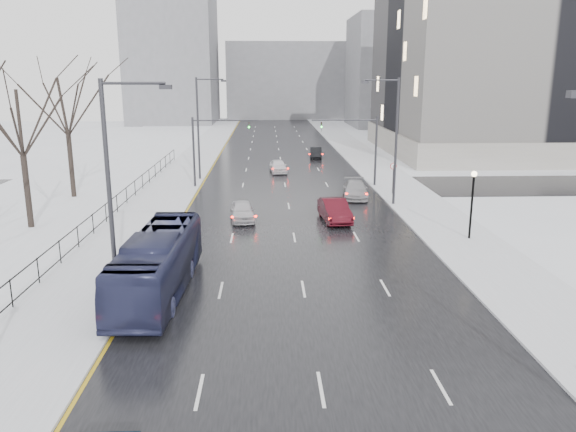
{
  "coord_description": "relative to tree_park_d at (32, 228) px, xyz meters",
  "views": [
    {
      "loc": [
        -1.72,
        -3.52,
        10.07
      ],
      "look_at": [
        -0.56,
        26.82,
        2.5
      ],
      "focal_mm": 35.0,
      "sensor_mm": 36.0,
      "label": 1
    }
  ],
  "objects": [
    {
      "name": "sidewalk_right",
      "position": [
        28.3,
        26.0,
        0.08
      ],
      "size": [
        5.0,
        150.0,
        0.16
      ],
      "primitive_type": "cube",
      "color": "silver",
      "rests_on": "ground"
    },
    {
      "name": "iron_fence",
      "position": [
        4.8,
        -4.0,
        0.91
      ],
      "size": [
        0.06,
        70.0,
        1.3
      ],
      "color": "black",
      "rests_on": "sidewalk_left"
    },
    {
      "name": "park_strip",
      "position": [
        -2.2,
        26.0,
        0.06
      ],
      "size": [
        14.0,
        150.0,
        0.12
      ],
      "primitive_type": "cube",
      "color": "white",
      "rests_on": "ground"
    },
    {
      "name": "tree_park_d",
      "position": [
        0.0,
        0.0,
        0.0
      ],
      "size": [
        8.75,
        8.75,
        12.5
      ],
      "primitive_type": null,
      "color": "black",
      "rests_on": "ground"
    },
    {
      "name": "sedan_right_distant",
      "position": [
        22.3,
        32.88,
        0.72
      ],
      "size": [
        1.76,
        4.2,
        1.35
      ],
      "primitive_type": "imported",
      "rotation": [
        0.0,
        0.0,
        -0.08
      ],
      "color": "black",
      "rests_on": "road"
    },
    {
      "name": "sedan_right_far",
      "position": [
        23.57,
        8.93,
        0.75
      ],
      "size": [
        2.48,
        5.1,
        1.43
      ],
      "primitive_type": "imported",
      "rotation": [
        0.0,
        0.0,
        -0.1
      ],
      "color": "#98979B",
      "rests_on": "road"
    },
    {
      "name": "streetlight_r_mid",
      "position": [
        25.97,
        6.0,
        5.62
      ],
      "size": [
        2.95,
        0.25,
        10.0
      ],
      "color": "#2D2D33",
      "rests_on": "ground"
    },
    {
      "name": "mast_signal_left",
      "position": [
        10.47,
        14.0,
        4.11
      ],
      "size": [
        6.1,
        0.33,
        6.5
      ],
      "color": "#2D2D33",
      "rests_on": "ground"
    },
    {
      "name": "sedan_right_near",
      "position": [
        20.87,
        1.08,
        0.84
      ],
      "size": [
        2.13,
        4.97,
        1.59
      ],
      "primitive_type": "imported",
      "rotation": [
        0.0,
        0.0,
        0.09
      ],
      "color": "#430B14",
      "rests_on": "road"
    },
    {
      "name": "sedan_center_near",
      "position": [
        14.3,
        1.54,
        0.74
      ],
      "size": [
        2.05,
        4.24,
        1.4
      ],
      "primitive_type": "imported",
      "rotation": [
        0.0,
        0.0,
        0.1
      ],
      "color": "#BAB8BD",
      "rests_on": "road"
    },
    {
      "name": "sedan_center_far",
      "position": [
        17.3,
        21.98,
        0.74
      ],
      "size": [
        2.06,
        4.26,
        1.4
      ],
      "primitive_type": "imported",
      "rotation": [
        0.0,
        0.0,
        0.1
      ],
      "color": "silver",
      "rests_on": "road"
    },
    {
      "name": "lamppost_r_mid",
      "position": [
        28.8,
        -4.0,
        2.94
      ],
      "size": [
        0.36,
        0.36,
        4.28
      ],
      "color": "black",
      "rests_on": "sidewalk_right"
    },
    {
      "name": "sidewalk_left",
      "position": [
        7.3,
        26.0,
        0.08
      ],
      "size": [
        5.0,
        150.0,
        0.16
      ],
      "primitive_type": "cube",
      "color": "silver",
      "rests_on": "ground"
    },
    {
      "name": "bldg_far_center",
      "position": [
        21.8,
        106.0,
        9.0
      ],
      "size": [
        30.0,
        18.0,
        18.0
      ],
      "primitive_type": "cube",
      "color": "slate",
      "rests_on": "ground"
    },
    {
      "name": "civic_building",
      "position": [
        52.8,
        38.0,
        11.21
      ],
      "size": [
        41.0,
        31.0,
        24.8
      ],
      "color": "gray",
      "rests_on": "ground"
    },
    {
      "name": "mast_signal_right",
      "position": [
        25.13,
        14.0,
        4.11
      ],
      "size": [
        6.1,
        0.33,
        6.5
      ],
      "color": "#2D2D33",
      "rests_on": "ground"
    },
    {
      "name": "bldg_far_right",
      "position": [
        45.8,
        81.0,
        11.0
      ],
      "size": [
        24.0,
        20.0,
        22.0
      ],
      "primitive_type": "cube",
      "color": "slate",
      "rests_on": "ground"
    },
    {
      "name": "cross_road",
      "position": [
        17.8,
        14.0,
        0.02
      ],
      "size": [
        130.0,
        10.0,
        0.04
      ],
      "primitive_type": "cube",
      "color": "black",
      "rests_on": "ground"
    },
    {
      "name": "bldg_far_left",
      "position": [
        -4.2,
        91.0,
        14.0
      ],
      "size": [
        18.0,
        22.0,
        28.0
      ],
      "primitive_type": "cube",
      "color": "slate",
      "rests_on": "ground"
    },
    {
      "name": "streetlight_l_far",
      "position": [
        9.63,
        18.0,
        5.62
      ],
      "size": [
        2.95,
        0.25,
        10.0
      ],
      "color": "#2D2D33",
      "rests_on": "ground"
    },
    {
      "name": "bus",
      "position": [
        10.92,
        -12.22,
        1.52
      ],
      "size": [
        2.88,
        10.71,
        2.96
      ],
      "primitive_type": "imported",
      "rotation": [
        0.0,
        0.0,
        -0.04
      ],
      "color": "#272A4C",
      "rests_on": "road"
    },
    {
      "name": "no_uturn_sign",
      "position": [
        27.0,
        10.0,
        2.3
      ],
      "size": [
        0.6,
        0.06,
        2.7
      ],
      "color": "#2D2D33",
      "rests_on": "sidewalk_right"
    },
    {
      "name": "tree_park_e",
      "position": [
        -0.4,
        10.0,
        0.0
      ],
      "size": [
        9.45,
        9.45,
        13.5
      ],
      "primitive_type": null,
      "color": "black",
      "rests_on": "ground"
    },
    {
      "name": "road",
      "position": [
        17.8,
        26.0,
        0.02
      ],
      "size": [
        16.0,
        150.0,
        0.04
      ],
      "primitive_type": "cube",
      "color": "black",
      "rests_on": "ground"
    },
    {
      "name": "streetlight_l_near",
      "position": [
        9.63,
        -14.0,
        5.62
      ],
      "size": [
        2.95,
        0.25,
        10.0
      ],
      "color": "#2D2D33",
      "rests_on": "ground"
    }
  ]
}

